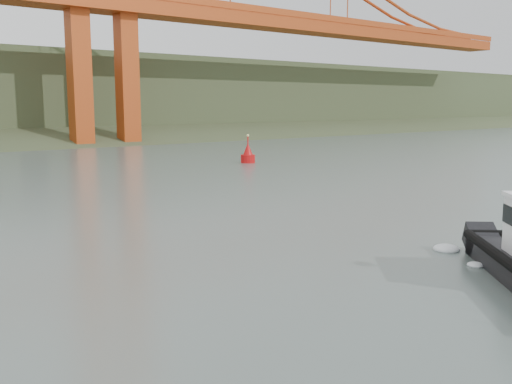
# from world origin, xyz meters

# --- Properties ---
(ground) EXTENTS (400.00, 400.00, 0.00)m
(ground) POSITION_xyz_m (0.00, 0.00, 0.00)
(ground) COLOR #4A5851
(ground) RESTS_ON ground
(nav_buoy) EXTENTS (1.64, 1.64, 3.42)m
(nav_buoy) POSITION_xyz_m (23.26, 38.76, 0.90)
(nav_buoy) COLOR #B90C0E
(nav_buoy) RESTS_ON ground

